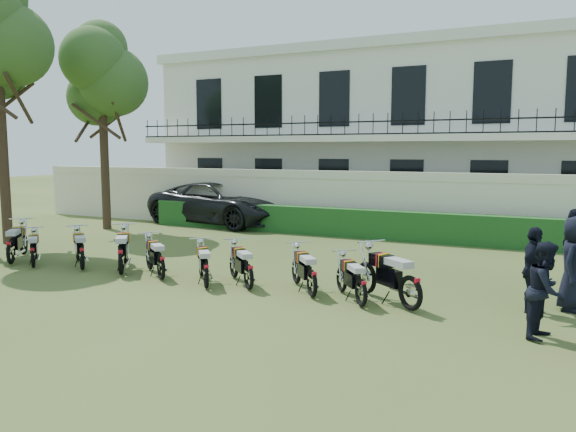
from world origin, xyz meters
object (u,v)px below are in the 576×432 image
Objects in this scene: motorcycle_0 at (11,246)px; motorcycle_9 at (411,284)px; motorcycle_4 at (161,262)px; motorcycle_5 at (206,270)px; motorcycle_1 at (33,252)px; motorcycle_3 at (121,255)px; officer_3 at (575,264)px; officer_2 at (533,270)px; motorcycle_6 at (249,270)px; officer_1 at (546,290)px; tree_west_near at (102,75)px; motorcycle_2 at (82,253)px; motorcycle_8 at (361,286)px; suv at (221,203)px; officer_5 at (573,247)px; motorcycle_7 at (312,277)px.

motorcycle_9 is (10.66, 0.29, 0.03)m from motorcycle_0.
motorcycle_5 is (1.42, -0.24, -0.01)m from motorcycle_4.
motorcycle_9 is (9.75, 0.35, 0.10)m from motorcycle_1.
motorcycle_3 is 9.99m from officer_3.
officer_2 is at bearing -27.01° from motorcycle_9.
officer_2 is at bearing -36.98° from motorcycle_6.
officer_1 is (9.42, -0.50, 0.28)m from motorcycle_3.
motorcycle_9 is at bearing -36.23° from motorcycle_0.
motorcycle_0 is 0.91m from motorcycle_1.
tree_west_near is 4.49× the size of motorcycle_9.
tree_west_near is 12.17m from motorcycle_5.
motorcycle_0 is 6.19m from motorcycle_5.
officer_3 is (11.18, 1.47, 0.44)m from motorcycle_2.
motorcycle_3 reaches higher than motorcycle_6.
suv is (-9.15, 9.34, 0.44)m from motorcycle_8.
motorcycle_2 is 0.87× the size of officer_5.
officer_5 is at bearing -3.50° from officer_2.
suv reaches higher than motorcycle_1.
motorcycle_5 is at bearing 111.46° from officer_2.
motorcycle_1 is at bearing -41.55° from motorcycle_0.
motorcycle_3 is at bearing 135.79° from motorcycle_5.
motorcycle_7 is at bearing -130.40° from suv.
suv is (0.58, 9.49, 0.37)m from motorcycle_0.
motorcycle_5 is (6.19, 0.05, -0.06)m from motorcycle_0.
motorcycle_4 is 8.25m from officer_1.
motorcycle_1 is 0.94× the size of motorcycle_8.
motorcycle_0 reaches higher than motorcycle_2.
officer_2 reaches higher than motorcycle_5.
motorcycle_9 is 0.97× the size of officer_3.
motorcycle_0 is at bearing 136.71° from motorcycle_2.
motorcycle_0 is 13.56m from officer_3.
motorcycle_0 is 8.60m from motorcycle_7.
officer_5 is (0.73, 2.86, 0.05)m from officer_2.
tree_west_near is 6.73m from suv.
tree_west_near reaches higher than motorcycle_1.
motorcycle_0 is at bearing -67.38° from tree_west_near.
suv is at bearing 95.63° from motorcycle_8.
motorcycle_4 is at bearing -36.95° from motorcycle_3.
officer_3 is at bearing -30.33° from motorcycle_0.
motorcycle_2 is (2.26, 0.29, -0.03)m from motorcycle_0.
motorcycle_2 is 0.90× the size of motorcycle_3.
motorcycle_1 is 0.21× the size of suv.
suv is at bearing 70.08° from motorcycle_3.
motorcycle_3 is 1.05× the size of officer_1.
officer_1 is (10.72, -0.51, 0.33)m from motorcycle_2.
suv is 13.95m from officer_5.
officer_1 reaches higher than motorcycle_9.
motorcycle_0 is at bearing 102.91° from officer_1.
officer_3 reaches higher than motorcycle_7.
officer_2 is (12.73, 1.28, 0.31)m from motorcycle_0.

